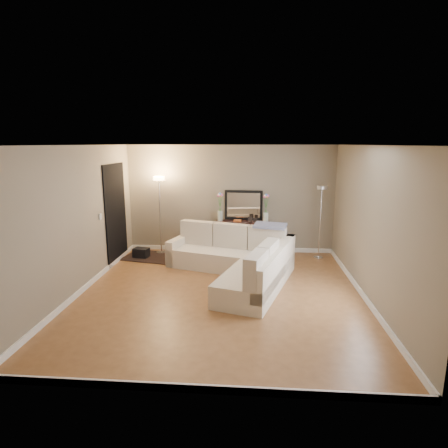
# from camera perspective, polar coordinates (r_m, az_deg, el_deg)

# --- Properties ---
(floor) EXTENTS (5.00, 5.50, 0.01)m
(floor) POSITION_cam_1_polar(r_m,az_deg,el_deg) (6.81, -0.52, -10.57)
(floor) COLOR brown
(floor) RESTS_ON ground
(ceiling) EXTENTS (5.00, 5.50, 0.01)m
(ceiling) POSITION_cam_1_polar(r_m,az_deg,el_deg) (6.28, -0.57, 11.98)
(ceiling) COLOR white
(ceiling) RESTS_ON ground
(wall_back) EXTENTS (5.00, 0.02, 2.60)m
(wall_back) POSITION_cam_1_polar(r_m,az_deg,el_deg) (9.13, 0.94, 3.81)
(wall_back) COLOR gray
(wall_back) RESTS_ON ground
(wall_front) EXTENTS (5.00, 0.02, 2.60)m
(wall_front) POSITION_cam_1_polar(r_m,az_deg,el_deg) (3.78, -4.18, -8.41)
(wall_front) COLOR gray
(wall_front) RESTS_ON ground
(wall_left) EXTENTS (0.02, 5.50, 2.60)m
(wall_left) POSITION_cam_1_polar(r_m,az_deg,el_deg) (7.08, -21.22, 0.55)
(wall_left) COLOR gray
(wall_left) RESTS_ON ground
(wall_right) EXTENTS (0.02, 5.50, 2.60)m
(wall_right) POSITION_cam_1_polar(r_m,az_deg,el_deg) (6.69, 21.40, -0.11)
(wall_right) COLOR gray
(wall_right) RESTS_ON ground
(baseboard_back) EXTENTS (5.00, 0.03, 0.10)m
(baseboard_back) POSITION_cam_1_polar(r_m,az_deg,el_deg) (9.37, 0.91, -3.79)
(baseboard_back) COLOR white
(baseboard_back) RESTS_ON ground
(baseboard_front) EXTENTS (5.00, 0.03, 0.10)m
(baseboard_front) POSITION_cam_1_polar(r_m,az_deg,el_deg) (4.39, -3.85, -23.74)
(baseboard_front) COLOR white
(baseboard_front) RESTS_ON ground
(baseboard_left) EXTENTS (0.03, 5.50, 0.10)m
(baseboard_left) POSITION_cam_1_polar(r_m,az_deg,el_deg) (7.41, -20.29, -8.96)
(baseboard_left) COLOR white
(baseboard_left) RESTS_ON ground
(baseboard_right) EXTENTS (0.03, 5.50, 0.10)m
(baseboard_right) POSITION_cam_1_polar(r_m,az_deg,el_deg) (7.04, 20.41, -10.10)
(baseboard_right) COLOR white
(baseboard_right) RESTS_ON ground
(doorway) EXTENTS (0.02, 1.20, 2.20)m
(doorway) POSITION_cam_1_polar(r_m,az_deg,el_deg) (8.64, -16.15, 1.52)
(doorway) COLOR black
(doorway) RESTS_ON ground
(switch_plate) EXTENTS (0.02, 0.08, 0.12)m
(switch_plate) POSITION_cam_1_polar(r_m,az_deg,el_deg) (7.85, -18.33, 1.08)
(switch_plate) COLOR white
(switch_plate) RESTS_ON ground
(sectional_sofa) EXTENTS (2.77, 3.16, 0.92)m
(sectional_sofa) POSITION_cam_1_polar(r_m,az_deg,el_deg) (7.54, 2.26, -5.48)
(sectional_sofa) COLOR beige
(sectional_sofa) RESTS_ON floor
(throw_blanket) EXTENTS (0.74, 0.53, 0.09)m
(throw_blanket) POSITION_cam_1_polar(r_m,az_deg,el_deg) (7.85, 7.04, -0.24)
(throw_blanket) COLOR slate
(throw_blanket) RESTS_ON sectional_sofa
(console_table) EXTENTS (1.32, 0.46, 0.80)m
(console_table) POSITION_cam_1_polar(r_m,az_deg,el_deg) (9.05, 2.33, -1.75)
(console_table) COLOR black
(console_table) RESTS_ON floor
(leaning_mirror) EXTENTS (0.92, 0.12, 0.72)m
(leaning_mirror) POSITION_cam_1_polar(r_m,az_deg,el_deg) (9.06, 3.00, 2.89)
(leaning_mirror) COLOR black
(leaning_mirror) RESTS_ON console_table
(table_decor) EXTENTS (0.55, 0.14, 0.13)m
(table_decor) POSITION_cam_1_polar(r_m,az_deg,el_deg) (8.92, 2.81, 0.56)
(table_decor) COLOR #CB5D23
(table_decor) RESTS_ON console_table
(flower_vase_left) EXTENTS (0.15, 0.13, 0.68)m
(flower_vase_left) POSITION_cam_1_polar(r_m,az_deg,el_deg) (8.99, -0.60, 2.32)
(flower_vase_left) COLOR silver
(flower_vase_left) RESTS_ON console_table
(flower_vase_right) EXTENTS (0.15, 0.13, 0.68)m
(flower_vase_right) POSITION_cam_1_polar(r_m,az_deg,el_deg) (8.87, 6.40, 2.11)
(flower_vase_right) COLOR silver
(flower_vase_right) RESTS_ON console_table
(floor_lamp_lit) EXTENTS (0.31, 0.31, 1.87)m
(floor_lamp_lit) POSITION_cam_1_polar(r_m,az_deg,el_deg) (9.02, -9.78, 3.66)
(floor_lamp_lit) COLOR silver
(floor_lamp_lit) RESTS_ON floor
(floor_lamp_unlit) EXTENTS (0.30, 0.30, 1.70)m
(floor_lamp_unlit) POSITION_cam_1_polar(r_m,az_deg,el_deg) (8.78, 14.56, 2.41)
(floor_lamp_unlit) COLOR silver
(floor_lamp_unlit) RESTS_ON floor
(charcoal_rug) EXTENTS (1.37, 1.14, 0.02)m
(charcoal_rug) POSITION_cam_1_polar(r_m,az_deg,el_deg) (9.04, -11.04, -4.89)
(charcoal_rug) COLOR black
(charcoal_rug) RESTS_ON floor
(black_bag) EXTENTS (0.39, 0.31, 0.22)m
(black_bag) POSITION_cam_1_polar(r_m,az_deg,el_deg) (9.02, -12.50, -4.30)
(black_bag) COLOR black
(black_bag) RESTS_ON charcoal_rug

